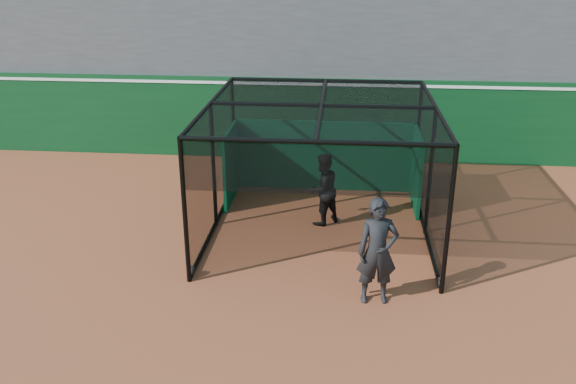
{
  "coord_description": "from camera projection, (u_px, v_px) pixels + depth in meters",
  "views": [
    {
      "loc": [
        1.52,
        -9.7,
        6.13
      ],
      "look_at": [
        0.45,
        2.0,
        1.4
      ],
      "focal_mm": 38.0,
      "sensor_mm": 36.0,
      "label": 1
    }
  ],
  "objects": [
    {
      "name": "batting_cage",
      "position": [
        320.0,
        169.0,
        13.75
      ],
      "size": [
        4.99,
        5.42,
        2.94
      ],
      "color": "black",
      "rests_on": "ground"
    },
    {
      "name": "ground",
      "position": [
        254.0,
        300.0,
        11.38
      ],
      "size": [
        120.0,
        120.0,
        0.0
      ],
      "primitive_type": "plane",
      "color": "brown",
      "rests_on": "ground"
    },
    {
      "name": "batter",
      "position": [
        323.0,
        189.0,
        14.25
      ],
      "size": [
        1.07,
        1.05,
        1.73
      ],
      "primitive_type": "imported",
      "rotation": [
        0.0,
        0.0,
        3.86
      ],
      "color": "black",
      "rests_on": "ground"
    },
    {
      "name": "on_deck_player",
      "position": [
        377.0,
        252.0,
        11.0
      ],
      "size": [
        0.8,
        0.58,
        2.04
      ],
      "color": "black",
      "rests_on": "ground"
    },
    {
      "name": "outfield_wall",
      "position": [
        292.0,
        117.0,
        18.75
      ],
      "size": [
        50.0,
        0.5,
        2.5
      ],
      "color": "#0A3917",
      "rests_on": "ground"
    }
  ]
}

